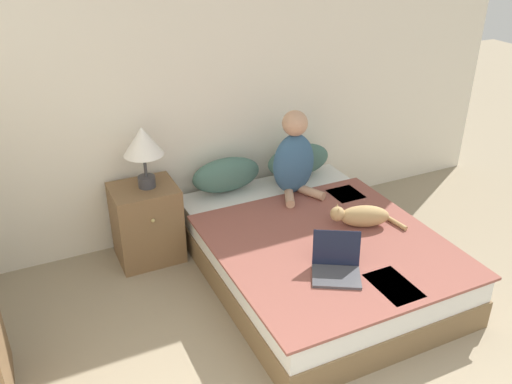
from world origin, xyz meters
name	(u,v)px	position (x,y,z in m)	size (l,w,h in m)	color
wall_back	(225,77)	(0.00, 3.48, 1.27)	(5.31, 0.05, 2.55)	silver
bed	(315,254)	(0.24, 2.42, 0.20)	(1.53, 1.97, 0.40)	brown
pillow_near	(226,175)	(-0.10, 3.28, 0.54)	(0.58, 0.22, 0.28)	#42665B
pillow_far	(298,160)	(0.57, 3.28, 0.54)	(0.58, 0.22, 0.28)	#42665B
person_sitting	(294,158)	(0.38, 3.02, 0.70)	(0.36, 0.35, 0.69)	#33567A
cat_tabby	(361,216)	(0.57, 2.35, 0.48)	(0.48, 0.33, 0.17)	tan
laptop_open	(336,266)	(0.09, 1.93, 0.45)	(0.40, 0.40, 0.25)	#424247
nightstand	(147,223)	(-0.80, 3.21, 0.31)	(0.48, 0.43, 0.61)	brown
table_lamp	(143,144)	(-0.76, 3.20, 0.95)	(0.29, 0.29, 0.47)	#38383D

